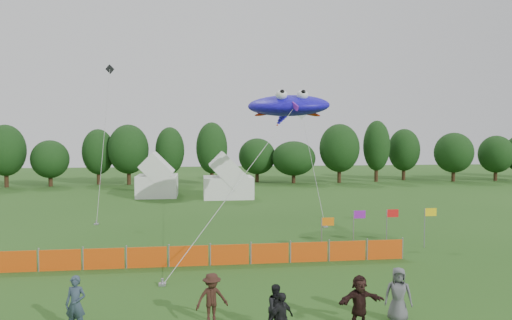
{
  "coord_description": "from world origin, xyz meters",
  "views": [
    {
      "loc": [
        -2.72,
        -15.48,
        6.33
      ],
      "look_at": [
        0.0,
        6.0,
        5.2
      ],
      "focal_mm": 32.0,
      "sensor_mm": 36.0,
      "label": 1
    }
  ],
  "objects": [
    {
      "name": "spectator_b",
      "position": [
        -0.23,
        -1.24,
        0.78
      ],
      "size": [
        0.93,
        0.84,
        1.56
      ],
      "primitive_type": "imported",
      "rotation": [
        0.0,
        0.0,
        0.4
      ],
      "color": "black",
      "rests_on": "ground"
    },
    {
      "name": "spectator_a",
      "position": [
        -6.68,
        -0.44,
        0.92
      ],
      "size": [
        0.75,
        0.57,
        1.84
      ],
      "primitive_type": "imported",
      "rotation": [
        0.0,
        0.0,
        -0.21
      ],
      "color": "#2E3D4C",
      "rests_on": "ground"
    },
    {
      "name": "stingray_kite",
      "position": [
        4.07,
        18.89,
        8.61
      ],
      "size": [
        12.16,
        22.94,
        9.76
      ],
      "color": "#1E10EB",
      "rests_on": "ground"
    },
    {
      "name": "barrier_fence",
      "position": [
        -2.22,
        6.68,
        0.5
      ],
      "size": [
        19.9,
        0.06,
        1.0
      ],
      "color": "#D6480B",
      "rests_on": "ground"
    },
    {
      "name": "spectator_d",
      "position": [
        -0.26,
        -2.14,
        0.8
      ],
      "size": [
        1.0,
        0.83,
        1.6
      ],
      "primitive_type": "imported",
      "rotation": [
        0.0,
        0.0,
        0.56
      ],
      "color": "black",
      "rests_on": "ground"
    },
    {
      "name": "ground",
      "position": [
        0.0,
        0.0,
        0.0
      ],
      "size": [
        160.0,
        160.0,
        0.0
      ],
      "primitive_type": "plane",
      "color": "#234C16",
      "rests_on": "ground"
    },
    {
      "name": "tent_left",
      "position": [
        -7.01,
        32.96,
        1.87
      ],
      "size": [
        4.2,
        4.2,
        3.71
      ],
      "color": "white",
      "rests_on": "ground"
    },
    {
      "name": "tent_right",
      "position": [
        0.28,
        31.09,
        1.81
      ],
      "size": [
        5.07,
        4.06,
        3.58
      ],
      "color": "white",
      "rests_on": "ground"
    },
    {
      "name": "spectator_f",
      "position": [
        2.53,
        -1.27,
        0.88
      ],
      "size": [
        1.69,
        0.76,
        1.76
      ],
      "primitive_type": "imported",
      "rotation": [
        0.0,
        0.0,
        0.15
      ],
      "color": "black",
      "rests_on": "ground"
    },
    {
      "name": "spectator_e",
      "position": [
        4.0,
        -0.97,
        0.94
      ],
      "size": [
        1.06,
        0.85,
        1.88
      ],
      "primitive_type": "imported",
      "rotation": [
        0.0,
        0.0,
        -0.31
      ],
      "color": "#54555A",
      "rests_on": "ground"
    },
    {
      "name": "treeline",
      "position": [
        1.61,
        44.93,
        4.18
      ],
      "size": [
        104.57,
        8.78,
        8.36
      ],
      "color": "#382314",
      "rests_on": "ground"
    },
    {
      "name": "small_kite_dark",
      "position": [
        -10.06,
        21.71,
        6.75
      ],
      "size": [
        0.8,
        6.88,
        12.4
      ],
      "color": "black",
      "rests_on": "ground"
    },
    {
      "name": "small_kite_white",
      "position": [
        6.44,
        22.58,
        6.42
      ],
      "size": [
        1.42,
        10.4,
        9.22
      ],
      "color": "white",
      "rests_on": "ground"
    },
    {
      "name": "spectator_c",
      "position": [
        -2.3,
        -0.32,
        0.86
      ],
      "size": [
        1.24,
        0.91,
        1.73
      ],
      "primitive_type": "imported",
      "rotation": [
        0.0,
        0.0,
        0.26
      ],
      "color": "#331B14",
      "rests_on": "ground"
    },
    {
      "name": "flag_row",
      "position": [
        7.24,
        9.03,
        1.42
      ],
      "size": [
        6.73,
        0.65,
        2.25
      ],
      "color": "gray",
      "rests_on": "ground"
    }
  ]
}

